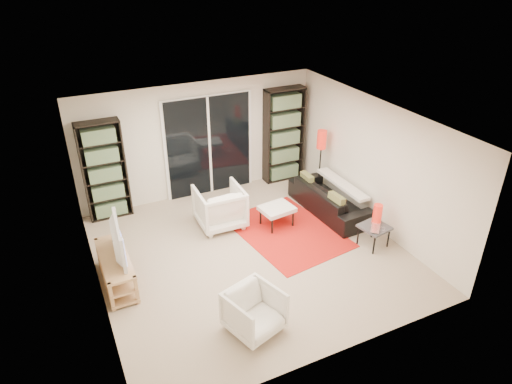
% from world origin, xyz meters
% --- Properties ---
extents(floor, '(5.00, 5.00, 0.00)m').
position_xyz_m(floor, '(0.00, 0.00, 0.00)').
color(floor, tan).
rests_on(floor, ground).
extents(wall_back, '(5.00, 0.02, 2.40)m').
position_xyz_m(wall_back, '(0.00, 2.50, 1.20)').
color(wall_back, silver).
rests_on(wall_back, ground).
extents(wall_front, '(5.00, 0.02, 2.40)m').
position_xyz_m(wall_front, '(0.00, -2.50, 1.20)').
color(wall_front, silver).
rests_on(wall_front, ground).
extents(wall_left, '(0.02, 5.00, 2.40)m').
position_xyz_m(wall_left, '(-2.50, 0.00, 1.20)').
color(wall_left, silver).
rests_on(wall_left, ground).
extents(wall_right, '(0.02, 5.00, 2.40)m').
position_xyz_m(wall_right, '(2.50, 0.00, 1.20)').
color(wall_right, silver).
rests_on(wall_right, ground).
extents(ceiling, '(5.00, 5.00, 0.02)m').
position_xyz_m(ceiling, '(0.00, 0.00, 2.40)').
color(ceiling, white).
rests_on(ceiling, wall_back).
extents(sliding_door, '(1.92, 0.08, 2.16)m').
position_xyz_m(sliding_door, '(0.20, 2.46, 1.05)').
color(sliding_door, white).
rests_on(sliding_door, ground).
extents(bookshelf_left, '(0.80, 0.30, 1.95)m').
position_xyz_m(bookshelf_left, '(-1.95, 2.33, 0.98)').
color(bookshelf_left, black).
rests_on(bookshelf_left, ground).
extents(bookshelf_right, '(0.90, 0.30, 2.10)m').
position_xyz_m(bookshelf_right, '(1.90, 2.33, 1.05)').
color(bookshelf_right, black).
rests_on(bookshelf_right, ground).
extents(tv_stand, '(0.42, 1.31, 0.50)m').
position_xyz_m(tv_stand, '(-2.23, 0.19, 0.26)').
color(tv_stand, tan).
rests_on(tv_stand, floor).
extents(tv, '(0.21, 1.02, 0.59)m').
position_xyz_m(tv, '(-2.21, 0.19, 0.79)').
color(tv, black).
rests_on(tv, tv_stand).
extents(rug, '(1.88, 2.37, 0.01)m').
position_xyz_m(rug, '(0.89, 0.30, 0.01)').
color(rug, red).
rests_on(rug, floor).
extents(sofa, '(0.84, 1.95, 0.56)m').
position_xyz_m(sofa, '(2.02, 0.61, 0.28)').
color(sofa, black).
rests_on(sofa, floor).
extents(armchair_back, '(0.86, 0.89, 0.79)m').
position_xyz_m(armchair_back, '(-0.13, 1.09, 0.39)').
color(armchair_back, white).
rests_on(armchair_back, floor).
extents(armchair_front, '(0.86, 0.87, 0.64)m').
position_xyz_m(armchair_front, '(-0.71, -1.65, 0.32)').
color(armchair_front, white).
rests_on(armchair_front, floor).
extents(ottoman, '(0.65, 0.56, 0.40)m').
position_xyz_m(ottoman, '(0.83, 0.60, 0.35)').
color(ottoman, white).
rests_on(ottoman, floor).
extents(side_table, '(0.54, 0.54, 0.40)m').
position_xyz_m(side_table, '(2.06, -0.73, 0.35)').
color(side_table, '#414146').
rests_on(side_table, floor).
extents(laptop, '(0.42, 0.42, 0.03)m').
position_xyz_m(laptop, '(2.05, -0.84, 0.41)').
color(laptop, silver).
rests_on(laptop, side_table).
extents(table_lamp, '(0.16, 0.16, 0.36)m').
position_xyz_m(table_lamp, '(2.16, -0.64, 0.58)').
color(table_lamp, red).
rests_on(table_lamp, side_table).
extents(floor_lamp, '(0.21, 0.21, 1.42)m').
position_xyz_m(floor_lamp, '(2.25, 1.38, 1.09)').
color(floor_lamp, black).
rests_on(floor_lamp, floor).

